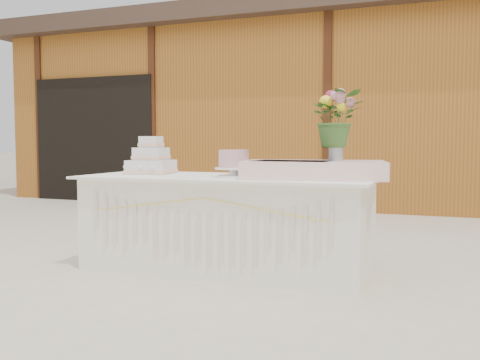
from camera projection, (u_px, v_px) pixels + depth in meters
name	position (u px, v px, depth m)	size (l,w,h in m)	color
ground	(227.00, 269.00, 4.41)	(80.00, 80.00, 0.00)	beige
barn	(349.00, 108.00, 9.88)	(12.60, 4.60, 3.30)	#97591F
cake_table	(227.00, 223.00, 4.37)	(2.40, 1.00, 0.77)	white
wedding_cake	(151.00, 161.00, 4.71)	(0.40, 0.40, 0.33)	silver
pink_cake_stand	(234.00, 162.00, 4.23)	(0.30, 0.30, 0.22)	white
satin_runner	(314.00, 170.00, 4.09)	(1.07, 0.62, 0.13)	beige
flower_vase	(336.00, 151.00, 4.06)	(0.11, 0.11, 0.15)	silver
bouquet	(336.00, 112.00, 4.04)	(0.39, 0.34, 0.43)	#385F26
loose_flowers	(135.00, 172.00, 4.81)	(0.13, 0.32, 0.02)	#CA7B99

